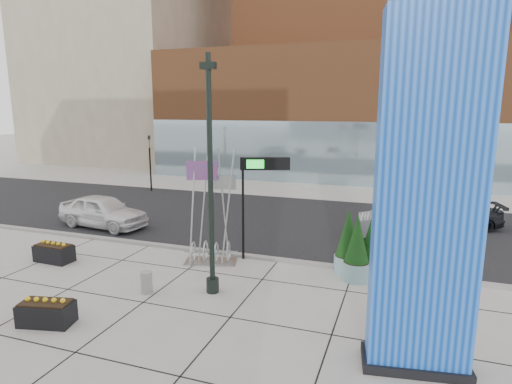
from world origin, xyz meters
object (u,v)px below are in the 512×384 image
(lamp_post, at_px, (211,200))
(blue_pylon, at_px, (427,206))
(car_white_west, at_px, (103,211))
(car_silver_mid, at_px, (408,226))
(public_art_sculpture, at_px, (211,233))
(concrete_bollard, at_px, (147,282))
(overhead_street_sign, at_px, (260,173))

(lamp_post, bearing_deg, blue_pylon, -19.58)
(car_white_west, height_order, car_silver_mid, car_white_west)
(blue_pylon, height_order, car_white_west, blue_pylon)
(car_white_west, xyz_separation_m, car_silver_mid, (14.87, 2.68, -0.08))
(lamp_post, bearing_deg, car_silver_mid, 52.46)
(public_art_sculpture, bearing_deg, blue_pylon, -47.35)
(lamp_post, relative_size, car_silver_mid, 1.70)
(blue_pylon, bearing_deg, car_white_west, 144.40)
(lamp_post, bearing_deg, public_art_sculpture, 116.04)
(lamp_post, bearing_deg, concrete_bollard, -158.47)
(lamp_post, xyz_separation_m, car_white_west, (-8.69, 5.36, -2.34))
(lamp_post, bearing_deg, overhead_street_sign, 80.96)
(lamp_post, relative_size, concrete_bollard, 10.38)
(lamp_post, height_order, concrete_bollard, lamp_post)
(blue_pylon, distance_m, public_art_sculpture, 9.39)
(car_silver_mid, bearing_deg, public_art_sculpture, 119.62)
(public_art_sculpture, relative_size, overhead_street_sign, 1.11)
(concrete_bollard, bearing_deg, car_silver_mid, 47.10)
(lamp_post, xyz_separation_m, car_silver_mid, (6.18, 8.04, -2.42))
(car_white_west, bearing_deg, public_art_sculpture, -103.89)
(car_silver_mid, bearing_deg, car_white_west, 93.27)
(concrete_bollard, distance_m, car_silver_mid, 12.09)
(blue_pylon, bearing_deg, lamp_post, 151.70)
(lamp_post, xyz_separation_m, public_art_sculpture, (-1.24, 2.54, -1.95))
(overhead_street_sign, bearing_deg, blue_pylon, -64.17)
(public_art_sculpture, xyz_separation_m, concrete_bollard, (-0.80, -3.35, -0.84))
(public_art_sculpture, relative_size, concrete_bollard, 6.22)
(concrete_bollard, height_order, overhead_street_sign, overhead_street_sign)
(overhead_street_sign, bearing_deg, car_silver_mid, 19.48)
(public_art_sculpture, height_order, car_silver_mid, public_art_sculpture)
(car_silver_mid, bearing_deg, blue_pylon, 174.02)
(concrete_bollard, distance_m, overhead_street_sign, 5.84)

